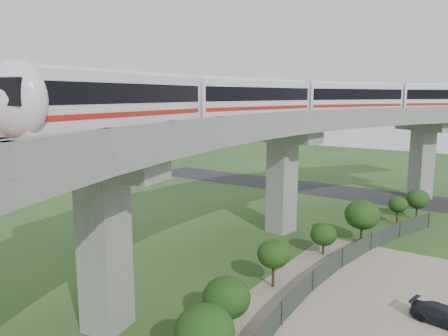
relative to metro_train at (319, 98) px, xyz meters
The scene contains 14 objects.
ground 19.64m from the metro_train, 98.63° to the right, with size 160.00×160.00×0.00m, color #2A4D1E.
dirt_lot 24.11m from the metro_train, 55.65° to the right, with size 18.00×26.00×0.04m, color gray.
asphalt_road 19.43m from the metro_train, 98.78° to the left, with size 60.00×8.00×0.03m, color #232326.
viaduct 15.55m from the metro_train, 84.17° to the right, with size 19.58×73.98×11.40m.
metro_train is the anchor object (origin of this frame).
fence 20.45m from the metro_train, 63.76° to the right, with size 3.87×38.73×1.50m.
tree_0 14.62m from the metro_train, 37.34° to the left, with size 2.32×2.32×3.19m.
tree_1 13.01m from the metro_train, 26.22° to the left, with size 1.87×1.87×2.83m.
tree_2 12.02m from the metro_train, 32.71° to the right, with size 2.98×2.98×3.76m.
tree_3 14.16m from the metro_train, 63.28° to the right, with size 2.10×2.10×2.55m.
tree_4 19.21m from the metro_train, 76.88° to the right, with size 2.17×2.17×3.23m.
tree_5 24.83m from the metro_train, 79.41° to the right, with size 2.61×2.61×2.98m.
tree_6 28.68m from the metro_train, 77.61° to the right, with size 2.67×2.67×3.60m.
car_dark 23.51m from the metro_train, 47.19° to the right, with size 1.44×3.55×1.03m, color black.
Camera 1 is at (18.62, -25.22, 12.58)m, focal length 35.00 mm.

